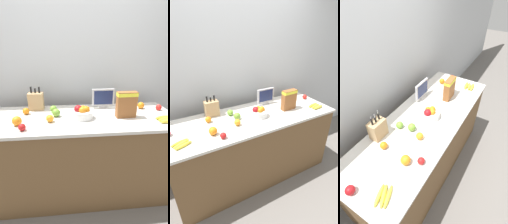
{
  "view_description": "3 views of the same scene",
  "coord_description": "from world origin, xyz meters",
  "views": [
    {
      "loc": [
        -0.08,
        -1.64,
        1.63
      ],
      "look_at": [
        0.08,
        0.01,
        0.97
      ],
      "focal_mm": 28.0,
      "sensor_mm": 36.0,
      "label": 1
    },
    {
      "loc": [
        -0.89,
        -1.65,
        1.96
      ],
      "look_at": [
        -0.0,
        -0.03,
        1.0
      ],
      "focal_mm": 28.0,
      "sensor_mm": 36.0,
      "label": 2
    },
    {
      "loc": [
        -1.18,
        -0.71,
        2.25
      ],
      "look_at": [
        0.05,
        0.04,
        0.98
      ],
      "focal_mm": 28.0,
      "sensor_mm": 36.0,
      "label": 3
    }
  ],
  "objects": [
    {
      "name": "ground_plane",
      "position": [
        0.0,
        0.0,
        0.0
      ],
      "size": [
        14.0,
        14.0,
        0.0
      ],
      "primitive_type": "plane",
      "color": "slate"
    },
    {
      "name": "wall_back",
      "position": [
        0.0,
        0.59,
        1.3
      ],
      "size": [
        9.0,
        0.06,
        2.6
      ],
      "color": "silver",
      "rests_on": "ground_plane"
    },
    {
      "name": "counter",
      "position": [
        0.0,
        0.0,
        0.47
      ],
      "size": [
        2.08,
        0.74,
        0.93
      ],
      "color": "brown",
      "rests_on": "ground_plane"
    },
    {
      "name": "knife_block",
      "position": [
        -0.43,
        0.26,
        1.03
      ],
      "size": [
        0.16,
        0.11,
        0.3
      ],
      "color": "tan",
      "rests_on": "counter"
    },
    {
      "name": "small_monitor",
      "position": [
        0.33,
        0.23,
        1.05
      ],
      "size": [
        0.25,
        0.03,
        0.22
      ],
      "color": "#B7B7BC",
      "rests_on": "counter"
    },
    {
      "name": "cereal_box",
      "position": [
        0.5,
        -0.05,
        1.07
      ],
      "size": [
        0.2,
        0.08,
        0.26
      ],
      "rotation": [
        0.0,
        0.0,
        0.04
      ],
      "color": "brown",
      "rests_on": "counter"
    },
    {
      "name": "fruit_bowl",
      "position": [
        0.06,
        -0.03,
        0.98
      ],
      "size": [
        0.21,
        0.21,
        0.13
      ],
      "color": "silver",
      "rests_on": "counter"
    },
    {
      "name": "banana_bunch_left",
      "position": [
        0.86,
        -0.19,
        0.95
      ],
      "size": [
        0.19,
        0.15,
        0.04
      ],
      "rotation": [
        0.0,
        0.0,
        0.13
      ],
      "color": "yellow",
      "rests_on": "counter"
    },
    {
      "name": "apple_middle",
      "position": [
        0.93,
        0.1,
        0.96
      ],
      "size": [
        0.07,
        0.07,
        0.07
      ],
      "primitive_type": "sphere",
      "color": "red",
      "rests_on": "counter"
    },
    {
      "name": "apple_leftmost",
      "position": [
        -0.2,
        0.03,
        0.97
      ],
      "size": [
        0.08,
        0.08,
        0.08
      ],
      "primitive_type": "sphere",
      "color": "#6B9E33",
      "rests_on": "counter"
    },
    {
      "name": "apple_front",
      "position": [
        -0.23,
        0.15,
        0.97
      ],
      "size": [
        0.07,
        0.07,
        0.07
      ],
      "primitive_type": "sphere",
      "color": "#6B9E33",
      "rests_on": "counter"
    },
    {
      "name": "apple_rightmost",
      "position": [
        -0.48,
        -0.26,
        0.96
      ],
      "size": [
        0.06,
        0.06,
        0.06
      ],
      "primitive_type": "sphere",
      "color": "red",
      "rests_on": "counter"
    },
    {
      "name": "orange_near_bowl",
      "position": [
        -0.25,
        -0.1,
        0.97
      ],
      "size": [
        0.07,
        0.07,
        0.07
      ],
      "primitive_type": "sphere",
      "color": "orange",
      "rests_on": "counter"
    },
    {
      "name": "orange_back_center",
      "position": [
        -0.52,
        0.12,
        0.96
      ],
      "size": [
        0.07,
        0.07,
        0.07
      ],
      "primitive_type": "sphere",
      "color": "orange",
      "rests_on": "counter"
    },
    {
      "name": "orange_by_cereal",
      "position": [
        0.76,
        0.17,
        0.97
      ],
      "size": [
        0.08,
        0.08,
        0.08
      ],
      "primitive_type": "sphere",
      "color": "orange",
      "rests_on": "counter"
    },
    {
      "name": "orange_mid_left",
      "position": [
        -0.54,
        -0.15,
        0.97
      ],
      "size": [
        0.09,
        0.09,
        0.09
      ],
      "primitive_type": "sphere",
      "color": "orange",
      "rests_on": "counter"
    }
  ]
}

